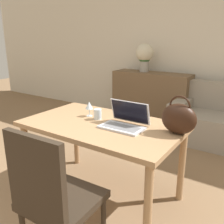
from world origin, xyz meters
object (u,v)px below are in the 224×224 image
Objects in this scene: chair at (53,195)px; drinking_glass at (98,114)px; handbag at (179,118)px; laptop at (125,120)px; wine_glass at (89,106)px; flower_vase at (145,55)px.

drinking_glass is (-0.30, 0.85, 0.24)m from chair.
handbag is at bearing 62.60° from chair.
wine_glass is at bearing 172.90° from laptop.
flower_vase reaches higher than drinking_glass.
laptop is at bearing -67.07° from flower_vase.
wine_glass is 2.12m from flower_vase.
chair is at bearing -70.68° from drinking_glass.
laptop reaches higher than wine_glass.
drinking_glass is 2.18m from flower_vase.
wine_glass is at bearing 113.30° from chair.
flower_vase is at bearing 104.52° from chair.
handbag is (0.42, 0.09, 0.07)m from laptop.
wine_glass is 0.47× the size of handbag.
chair is at bearing -115.22° from handbag.
drinking_glass is 0.14m from wine_glass.
chair is 1.06m from handbag.
chair is 2.10× the size of flower_vase.
chair is at bearing -90.68° from laptop.
chair is 3.11m from flower_vase.
handbag reaches higher than laptop.
laptop is 1.19× the size of handbag.
wine_glass is at bearing 165.93° from drinking_glass.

